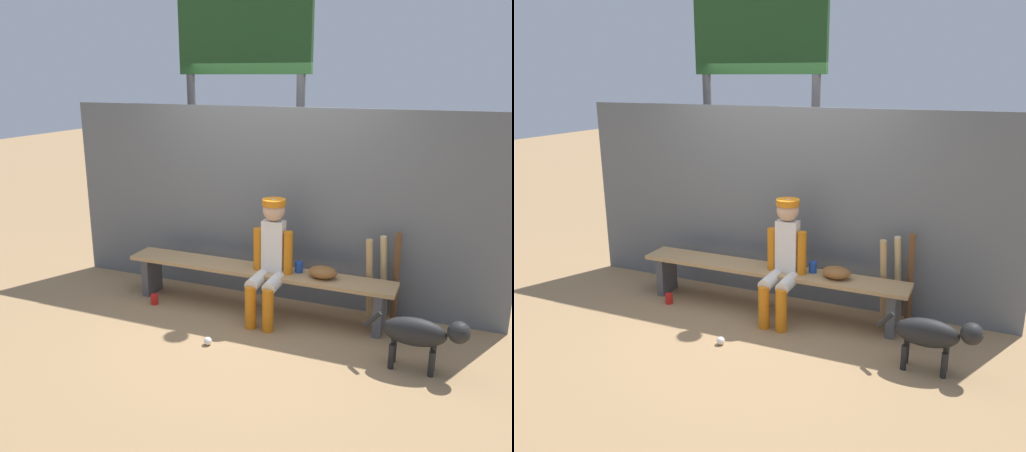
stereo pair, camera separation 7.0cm
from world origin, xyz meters
TOP-DOWN VIEW (x-y plane):
  - ground_plane at (0.00, 0.00)m, footprint 30.00×30.00m
  - chainlink_fence at (0.00, 0.42)m, footprint 4.82×0.03m
  - dugout_bench at (0.00, 0.00)m, footprint 2.83×0.36m
  - player_seated at (0.19, -0.11)m, footprint 0.41×0.55m
  - baseball_glove at (0.70, 0.00)m, footprint 0.28×0.20m
  - bat_wood_tan at (1.11, 0.25)m, footprint 0.10×0.21m
  - bat_wood_natural at (1.24, 0.33)m, footprint 0.11×0.25m
  - bat_wood_dark at (1.36, 0.29)m, footprint 0.07×0.19m
  - baseball at (-0.13, -0.85)m, footprint 0.07×0.07m
  - cup_on_ground at (-1.07, -0.27)m, footprint 0.08×0.08m
  - cup_on_bench at (0.44, 0.06)m, footprint 0.08×0.08m
  - scoreboard at (-0.55, 1.09)m, footprint 1.90×0.27m
  - dog at (1.69, -0.56)m, footprint 0.84×0.20m

SIDE VIEW (x-z plane):
  - ground_plane at x=0.00m, z-range 0.00..0.00m
  - baseball at x=-0.13m, z-range 0.00..0.07m
  - cup_on_ground at x=-1.07m, z-range 0.00..0.11m
  - dog at x=1.69m, z-range 0.09..0.58m
  - dugout_bench at x=0.00m, z-range 0.14..0.61m
  - bat_wood_tan at x=1.11m, z-range 0.00..0.86m
  - bat_wood_natural at x=1.24m, z-range 0.00..0.88m
  - bat_wood_dark at x=1.36m, z-range 0.00..0.94m
  - cup_on_bench at x=0.44m, z-range 0.47..0.58m
  - baseball_glove at x=0.70m, z-range 0.47..0.59m
  - player_seated at x=0.19m, z-range 0.05..1.26m
  - chainlink_fence at x=0.00m, z-range 0.00..2.06m
  - scoreboard at x=-0.55m, z-range 0.66..4.15m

